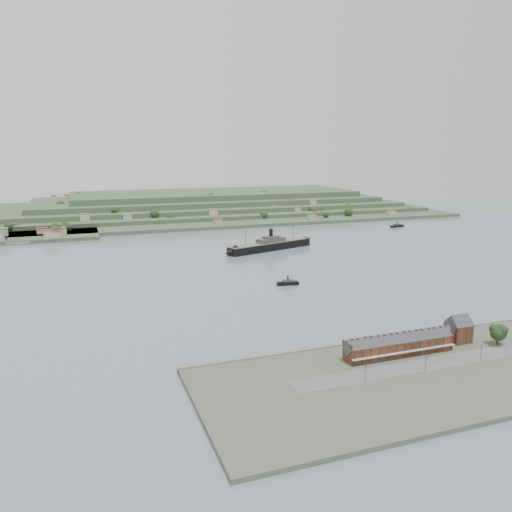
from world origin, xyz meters
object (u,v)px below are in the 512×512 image
object	(u,v)px
fig_tree	(499,332)
steamship	(267,246)
terrace_row	(399,344)
gabled_building	(458,329)
tugboat	(288,283)

from	to	relation	value
fig_tree	steamship	bearing A→B (deg)	93.94
fig_tree	terrace_row	bearing A→B (deg)	172.77
gabled_building	fig_tree	xyz separation A→B (m)	(15.17, -10.70, 0.36)
tugboat	fig_tree	bearing A→B (deg)	-70.75
gabled_building	tugboat	xyz separation A→B (m)	(-34.69, 132.10, -6.45)
gabled_building	steamship	distance (m)	254.65
terrace_row	gabled_building	world-z (taller)	gabled_building
terrace_row	tugboat	xyz separation A→B (m)	(2.81, 136.12, -5.11)
gabled_building	fig_tree	distance (m)	18.57
gabled_building	steamship	size ratio (longest dim) A/B	0.14
steamship	fig_tree	world-z (taller)	steamship
terrace_row	gabled_building	bearing A→B (deg)	6.12
gabled_building	tugboat	bearing A→B (deg)	104.71
steamship	fig_tree	size ratio (longest dim) A/B	9.40
terrace_row	fig_tree	distance (m)	53.12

